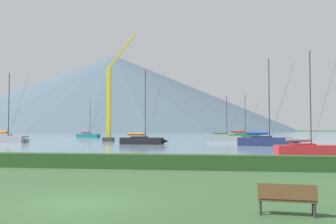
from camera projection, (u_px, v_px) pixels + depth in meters
The scene contains 15 objects.
ground_plane at pixel (77, 203), 12.80m from camera, with size 1000.00×1000.00×0.00m, color #385B33.
harbor_water at pixel (206, 135), 148.39m from camera, with size 320.00×246.00×0.00m, color gray.
hedge_line at pixel (142, 161), 23.71m from camera, with size 80.00×1.20×0.93m, color #284C23.
sailboat_slip_0 at pixel (5, 138), 66.99m from camera, with size 9.16×2.84×12.75m.
sailboat_slip_3 at pixel (88, 135), 104.81m from camera, with size 7.36×2.59×11.03m.
sailboat_slip_5 at pixel (266, 141), 54.60m from camera, with size 9.25×3.81×13.03m.
sailboat_slip_6 at pixel (142, 140), 59.99m from camera, with size 8.02×2.72×12.26m.
sailboat_slip_7 at pixel (307, 149), 36.34m from camera, with size 6.94×2.63×10.35m.
sailboat_slip_8 at pixel (224, 138), 74.43m from camera, with size 7.90×2.46×9.15m.
sailboat_slip_9 at pixel (243, 137), 84.33m from camera, with size 8.88×3.18×10.32m.
park_bench_near_path at pixel (287, 198), 10.95m from camera, with size 1.73×0.66×0.95m.
dock_crane at pixel (110, 107), 73.53m from camera, with size 6.62×2.00×21.70m.
distant_hill_west_ridge at pixel (114, 93), 348.57m from camera, with size 331.82×331.82×71.52m, color #4C6070.
distant_hill_central_peak at pixel (106, 105), 445.98m from camera, with size 276.37×276.37×62.80m, color #425666.
distant_hill_east_ridge at pixel (106, 112), 428.80m from camera, with size 336.38×336.38×43.97m, color #425666.
Camera 1 is at (4.90, -12.37, 2.60)m, focal length 39.36 mm.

